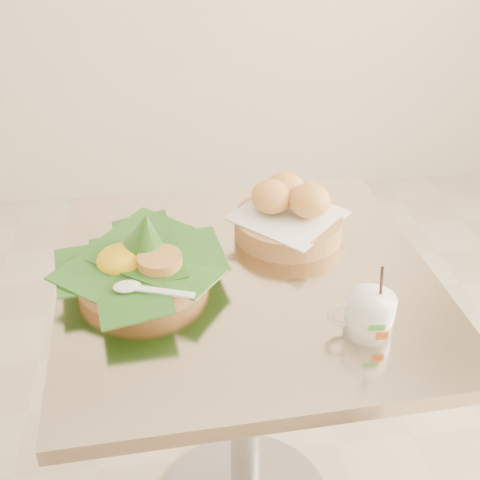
{
  "coord_description": "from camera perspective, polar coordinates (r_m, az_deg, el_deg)",
  "views": [
    {
      "loc": [
        0.03,
        -0.86,
        1.42
      ],
      "look_at": [
        0.15,
        0.06,
        0.82
      ],
      "focal_mm": 45.0,
      "sensor_mm": 36.0,
      "label": 1
    }
  ],
  "objects": [
    {
      "name": "coffee_mug",
      "position": [
        1.01,
        12.09,
        -6.83
      ],
      "size": [
        0.11,
        0.08,
        0.14
      ],
      "rotation": [
        0.0,
        0.0,
        -0.05
      ],
      "color": "white",
      "rests_on": "cafe_table"
    },
    {
      "name": "bread_basket",
      "position": [
        1.24,
        4.6,
        2.53
      ],
      "size": [
        0.27,
        0.27,
        0.12
      ],
      "rotation": [
        0.0,
        0.0,
        0.02
      ],
      "color": "#B37D4D",
      "rests_on": "cafe_table"
    },
    {
      "name": "cafe_table",
      "position": [
        1.28,
        0.59,
        -11.22
      ],
      "size": [
        0.73,
        0.73,
        0.75
      ],
      "rotation": [
        0.0,
        0.0,
        0.05
      ],
      "color": "gray",
      "rests_on": "floor"
    },
    {
      "name": "rice_basket",
      "position": [
        1.12,
        -9.36,
        -1.98
      ],
      "size": [
        0.3,
        0.3,
        0.15
      ],
      "rotation": [
        0.0,
        0.0,
        -0.02
      ],
      "color": "#B37D4D",
      "rests_on": "cafe_table"
    }
  ]
}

